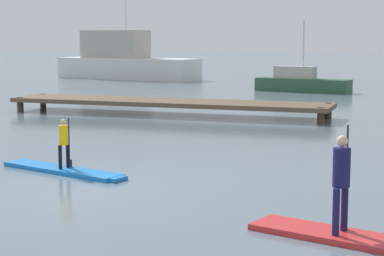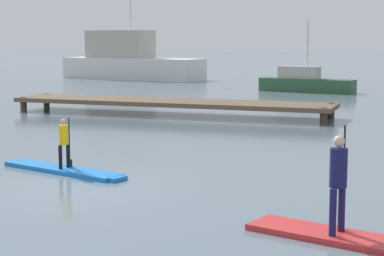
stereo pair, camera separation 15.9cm
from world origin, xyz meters
name	(u,v)px [view 1 (the left image)]	position (x,y,z in m)	size (l,w,h in m)	color
ground_plane	(79,191)	(0.00, 0.00, 0.00)	(240.00, 240.00, 0.00)	slate
paddleboard_near	(64,170)	(-1.33, 1.71, 0.05)	(3.70, 1.65, 0.10)	blue
paddler_child_solo	(64,140)	(-1.31, 1.72, 0.78)	(0.26, 0.40, 1.21)	black
paddleboard_far	(359,239)	(6.03, -1.78, 0.05)	(3.73, 1.77, 0.10)	red
paddler_adult	(341,177)	(5.70, -1.68, 1.02)	(0.35, 0.49, 1.75)	#19194C
fishing_boat_white_large	(124,61)	(-15.51, 35.76, 1.39)	(11.68, 4.99, 11.16)	silver
fishing_boat_green_midground	(301,82)	(-0.33, 27.78, 0.57)	(5.79, 2.26, 4.18)	#2D5638
floating_dock	(167,103)	(-3.42, 13.95, 0.52)	(13.69, 2.47, 0.61)	brown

